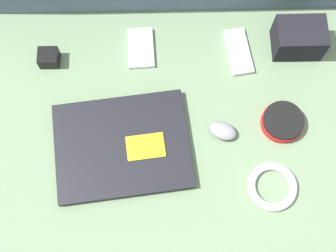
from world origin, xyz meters
TOP-DOWN VIEW (x-y plane):
  - ground_plane at (0.00, 0.00)m, footprint 8.00×8.00m
  - couch_seat at (0.00, 0.00)m, footprint 0.94×0.66m
  - laptop at (-0.11, -0.05)m, footprint 0.34×0.28m
  - computer_mouse at (0.13, -0.01)m, footprint 0.08×0.07m
  - speaker_puck at (0.28, 0.01)m, footprint 0.10×0.10m
  - phone_silver at (-0.07, 0.22)m, footprint 0.07×0.11m
  - phone_black at (0.19, 0.20)m, footprint 0.07×0.13m
  - camera_pouch at (0.33, 0.22)m, footprint 0.12×0.09m
  - charger_brick at (-0.30, 0.19)m, footprint 0.05×0.05m
  - cable_coil at (0.24, -0.15)m, footprint 0.12×0.12m

SIDE VIEW (x-z plane):
  - ground_plane at x=0.00m, z-range 0.00..0.00m
  - couch_seat at x=0.00m, z-range 0.00..0.16m
  - phone_silver at x=-0.07m, z-range 0.16..0.17m
  - phone_black at x=0.19m, z-range 0.16..0.17m
  - cable_coil at x=0.24m, z-range 0.16..0.18m
  - laptop at x=-0.11m, z-range 0.16..0.18m
  - computer_mouse at x=0.13m, z-range 0.16..0.19m
  - speaker_puck at x=0.28m, z-range 0.16..0.19m
  - charger_brick at x=-0.30m, z-range 0.16..0.20m
  - camera_pouch at x=0.33m, z-range 0.16..0.24m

